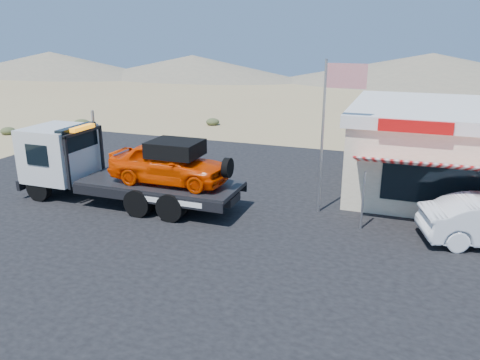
# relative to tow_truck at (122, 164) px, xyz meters

# --- Properties ---
(ground) EXTENTS (120.00, 120.00, 0.00)m
(ground) POSITION_rel_tow_truck_xyz_m (3.29, -2.79, -1.70)
(ground) COLOR #9F845A
(ground) RESTS_ON ground
(asphalt_lot) EXTENTS (32.00, 24.00, 0.02)m
(asphalt_lot) POSITION_rel_tow_truck_xyz_m (5.29, 0.21, -1.69)
(asphalt_lot) COLOR black
(asphalt_lot) RESTS_ON ground
(tow_truck) EXTENTS (9.46, 2.81, 3.16)m
(tow_truck) POSITION_rel_tow_truck_xyz_m (0.00, 0.00, 0.00)
(tow_truck) COLOR black
(tow_truck) RESTS_ON asphalt_lot
(jerky_store) EXTENTS (10.40, 9.97, 3.90)m
(jerky_store) POSITION_rel_tow_truck_xyz_m (13.78, 6.19, 0.29)
(jerky_store) COLOR beige
(jerky_store) RESTS_ON asphalt_lot
(flagpole) EXTENTS (1.55, 0.10, 6.00)m
(flagpole) POSITION_rel_tow_truck_xyz_m (8.22, 1.71, 2.06)
(flagpole) COLOR #99999E
(flagpole) RESTS_ON asphalt_lot
(distant_hills) EXTENTS (126.00, 48.00, 4.20)m
(distant_hills) POSITION_rel_tow_truck_xyz_m (-6.49, 52.35, 0.18)
(distant_hills) COLOR #726B59
(distant_hills) RESTS_ON ground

